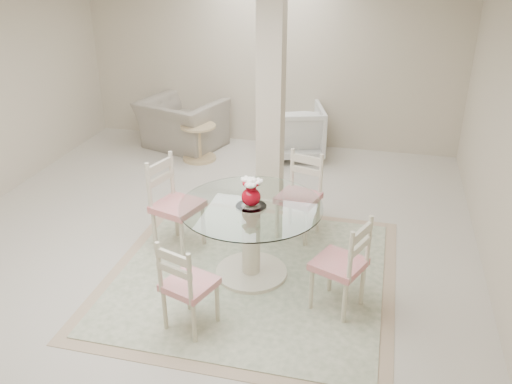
% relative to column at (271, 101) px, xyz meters
% --- Properties ---
extents(ground, '(7.00, 7.00, 0.00)m').
position_rel_column_xyz_m(ground, '(-0.50, -1.30, -1.35)').
color(ground, beige).
rests_on(ground, ground).
extents(room_shell, '(6.02, 7.02, 2.71)m').
position_rel_column_xyz_m(room_shell, '(-0.50, -1.30, 0.51)').
color(room_shell, beige).
rests_on(room_shell, ground).
extents(column, '(0.30, 0.30, 2.70)m').
position_rel_column_xyz_m(column, '(0.00, 0.00, 0.00)').
color(column, beige).
rests_on(column, ground).
extents(area_rug, '(2.88, 2.88, 0.02)m').
position_rel_column_xyz_m(area_rug, '(0.17, -1.66, -1.34)').
color(area_rug, tan).
rests_on(area_rug, ground).
extents(dining_table, '(1.39, 1.39, 0.80)m').
position_rel_column_xyz_m(dining_table, '(0.17, -1.66, -0.94)').
color(dining_table, beige).
rests_on(dining_table, ground).
extents(red_vase, '(0.22, 0.21, 0.29)m').
position_rel_column_xyz_m(red_vase, '(0.17, -1.66, -0.41)').
color(red_vase, '#A10414').
rests_on(red_vase, dining_table).
extents(dining_chair_east, '(0.55, 0.55, 1.05)m').
position_rel_column_xyz_m(dining_chair_east, '(1.13, -2.01, -0.80)').
color(dining_chair_east, beige).
rests_on(dining_chair_east, ground).
extents(dining_chair_north, '(0.53, 0.53, 1.08)m').
position_rel_column_xyz_m(dining_chair_north, '(0.51, -0.70, -0.78)').
color(dining_chair_north, beige).
rests_on(dining_chair_north, ground).
extents(dining_chair_west, '(0.58, 0.58, 1.15)m').
position_rel_column_xyz_m(dining_chair_west, '(-0.79, -1.32, -0.74)').
color(dining_chair_west, beige).
rests_on(dining_chair_west, ground).
extents(dining_chair_south, '(0.51, 0.51, 0.99)m').
position_rel_column_xyz_m(dining_chair_south, '(-0.17, -2.62, -0.83)').
color(dining_chair_south, beige).
rests_on(dining_chair_south, ground).
extents(recliner_taupe, '(1.47, 1.37, 0.78)m').
position_rel_column_xyz_m(recliner_taupe, '(-1.80, 1.64, -0.96)').
color(recliner_taupe, gray).
rests_on(recliner_taupe, ground).
extents(armchair_white, '(1.09, 1.10, 0.81)m').
position_rel_column_xyz_m(armchair_white, '(0.01, 1.68, -0.94)').
color(armchair_white, silver).
rests_on(armchair_white, ground).
extents(side_table, '(0.53, 0.53, 0.55)m').
position_rel_column_xyz_m(side_table, '(-1.37, 1.18, -1.09)').
color(side_table, tan).
rests_on(side_table, ground).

